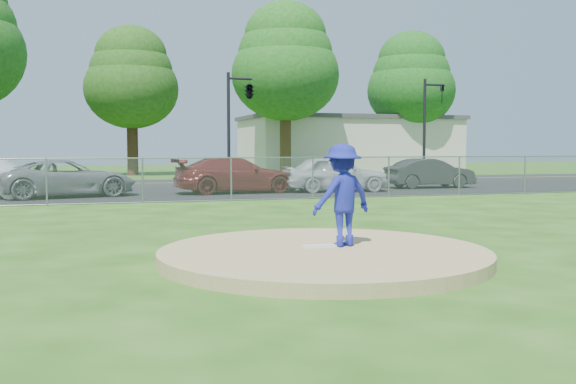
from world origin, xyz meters
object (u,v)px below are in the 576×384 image
commercial_building (347,144)px  tree_right (285,61)px  pitcher (342,195)px  tree_far_right (411,79)px  tree_center (131,77)px  parked_car_pearl (335,173)px  parked_car_darkred (236,175)px  parked_car_charcoal (430,173)px  parked_car_gray (67,178)px  traffic_signal_right (428,120)px  traffic_cone (11,190)px  traffic_signal_center (247,93)px

commercial_building → tree_right: (-7.00, -6.00, 5.49)m
pitcher → tree_far_right: bearing=-133.8°
tree_center → parked_car_pearl: 20.83m
commercial_building → parked_car_pearl: commercial_building is taller
parked_car_darkred → parked_car_charcoal: size_ratio=1.23×
parked_car_gray → parked_car_charcoal: parked_car_gray is taller
tree_far_right → traffic_signal_right: tree_far_right is taller
parked_car_gray → traffic_signal_right: bearing=-85.3°
traffic_cone → tree_right: bearing=47.7°
pitcher → parked_car_pearl: bearing=-125.2°
parked_car_gray → tree_right: bearing=-53.7°
tree_far_right → pitcher: (-19.60, -34.80, -6.00)m
traffic_signal_right → parked_car_pearl: 10.84m
parked_car_charcoal → tree_right: bearing=8.2°
parked_car_darkred → parked_car_pearl: parked_car_pearl is taller
traffic_signal_right → pitcher: traffic_signal_right is taller
tree_center → parked_car_gray: tree_center is taller
traffic_signal_right → parked_car_gray: bearing=-160.9°
parked_car_pearl → pitcher: bearing=162.7°
parked_car_gray → parked_car_pearl: bearing=-105.6°
traffic_cone → parked_car_darkred: (8.39, 0.63, 0.41)m
traffic_cone → parked_car_darkred: parked_car_darkred is taller
parked_car_gray → commercial_building: bearing=-56.7°
commercial_building → traffic_cone: size_ratio=26.31×
parked_car_charcoal → traffic_signal_right: bearing=-28.0°
tree_far_right → pitcher: size_ratio=6.26×
traffic_cone → parked_car_charcoal: size_ratio=0.15×
traffic_signal_center → parked_car_darkred: traffic_signal_center is taller
traffic_signal_right → parked_car_charcoal: traffic_signal_right is taller
traffic_cone → parked_car_charcoal: parked_car_charcoal is taller
tree_right → tree_far_right: size_ratio=1.08×
traffic_signal_center → parked_car_darkred: (-1.99, -6.29, -3.88)m
tree_center → traffic_signal_center: size_ratio=1.76×
traffic_signal_center → pitcher: traffic_signal_center is taller
tree_center → traffic_cone: bearing=-106.0°
tree_right → traffic_signal_center: (-5.03, -10.00, -3.04)m
traffic_signal_center → parked_car_pearl: bearing=-72.1°
traffic_signal_right → traffic_cone: bearing=-161.5°
tree_right → traffic_signal_right: (5.24, -10.00, -4.29)m
traffic_signal_right → traffic_signal_center: bearing=-180.0°
pitcher → parked_car_charcoal: pitcher is taller
traffic_signal_right → parked_car_gray: 20.00m
tree_right → parked_car_gray: 22.42m
traffic_signal_right → parked_car_pearl: traffic_signal_right is taller
traffic_signal_right → parked_car_darkred: 14.03m
traffic_signal_right → parked_car_darkred: traffic_signal_right is taller
tree_far_right → pitcher: bearing=-119.4°
traffic_signal_center → pitcher: bearing=-99.3°
tree_far_right → traffic_cone: tree_far_right is taller
parked_car_gray → parked_car_charcoal: (15.64, 0.81, -0.02)m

